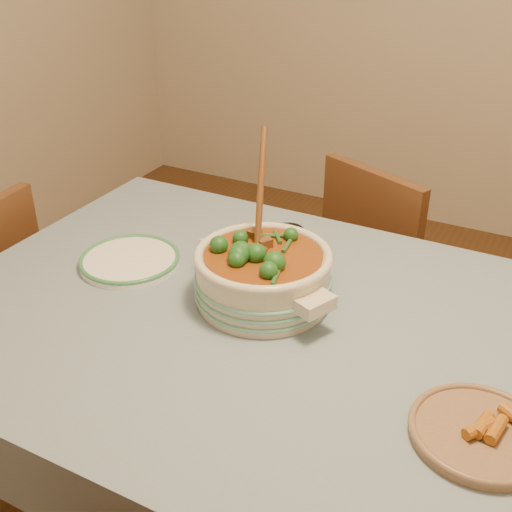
% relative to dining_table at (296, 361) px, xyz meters
% --- Properties ---
extents(dining_table, '(1.68, 1.08, 0.76)m').
position_rel_dining_table_xyz_m(dining_table, '(0.00, 0.00, 0.00)').
color(dining_table, brown).
rests_on(dining_table, floor).
extents(stew_casserole, '(0.40, 0.40, 0.37)m').
position_rel_dining_table_xyz_m(stew_casserole, '(-0.12, 0.06, 0.17)').
color(stew_casserole, beige).
rests_on(stew_casserole, dining_table).
extents(white_plate, '(0.32, 0.32, 0.02)m').
position_rel_dining_table_xyz_m(white_plate, '(-0.50, 0.05, 0.10)').
color(white_plate, white).
rests_on(white_plate, dining_table).
extents(condiment_bowl, '(0.11, 0.11, 0.05)m').
position_rel_dining_table_xyz_m(condiment_bowl, '(-0.18, 0.34, 0.12)').
color(condiment_bowl, black).
rests_on(condiment_bowl, dining_table).
extents(fried_plate, '(0.27, 0.27, 0.04)m').
position_rel_dining_table_xyz_m(fried_plate, '(0.42, -0.15, 0.11)').
color(fried_plate, '#906A50').
rests_on(fried_plate, dining_table).
extents(chair_far, '(0.52, 0.52, 0.85)m').
position_rel_dining_table_xyz_m(chair_far, '(-0.04, 0.84, -0.19)').
color(chair_far, brown).
rests_on(chair_far, floor).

